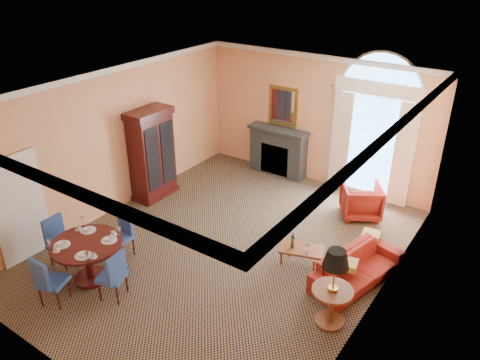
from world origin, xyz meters
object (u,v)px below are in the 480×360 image
Objects in this scene: coffee_table at (301,249)px; side_table at (334,278)px; dining_table at (88,252)px; sofa at (358,268)px; armoire at (152,155)px; armchair at (361,200)px.

coffee_table is 0.66× the size of side_table.
side_table is (4.01, 1.45, 0.29)m from dining_table.
dining_table is 3.84m from coffee_table.
coffee_table is at bearing 115.98° from sofa.
armchair is at bearing 22.90° from armoire.
dining_table is 0.92× the size of side_table.
coffee_table is (-0.21, -2.41, -0.00)m from armchair.
coffee_table is at bearing 52.79° from armchair.
dining_table is at bearing -158.07° from coffee_table.
armchair is (4.45, 1.88, -0.65)m from armoire.
sofa is 2.24× the size of armchair.
side_table is at bearing -16.33° from armoire.
sofa is at bearing -3.48° from armoire.
coffee_table is at bearing 136.42° from side_table.
side_table reaches higher than dining_table.
armoire is 1.14× the size of sofa.
sofa is at bearing 78.20° from armchair.
armoire reaches higher than dining_table.
armoire is at bearing 163.67° from side_table.
coffee_table is (2.93, 2.48, -0.20)m from dining_table.
armoire is 2.40× the size of coffee_table.
dining_table is at bearing 25.05° from armchair.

